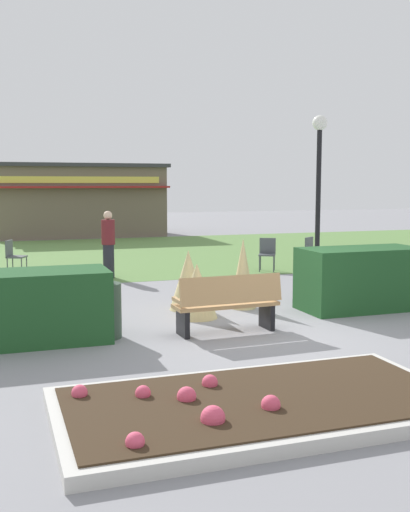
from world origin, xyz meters
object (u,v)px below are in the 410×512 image
(food_kiosk, at_px, (77,200))
(cafe_chair_west, at_px, (13,254))
(cafe_chair_east, at_px, (312,250))
(lamppost_mid, at_px, (319,177))
(cafe_chair_center, at_px, (267,252))
(park_bench, at_px, (228,303))
(person_strolling, at_px, (108,244))
(trash_bin, at_px, (105,311))

(food_kiosk, bearing_deg, cafe_chair_west, -105.12)
(cafe_chair_west, relative_size, cafe_chair_east, 1.00)
(cafe_chair_east, bearing_deg, lamppost_mid, -115.70)
(cafe_chair_east, bearing_deg, cafe_chair_center, 175.23)
(park_bench, xyz_separation_m, cafe_chair_east, (4.87, 6.12, 0.05))
(food_kiosk, bearing_deg, cafe_chair_east, -70.59)
(lamppost_mid, distance_m, cafe_chair_center, 2.80)
(cafe_chair_west, xyz_separation_m, cafe_chair_center, (6.58, -1.66, 0.00))
(cafe_chair_center, relative_size, person_strolling, 0.53)
(lamppost_mid, xyz_separation_m, cafe_chair_west, (-7.04, 3.56, -2.00))
(cafe_chair_center, xyz_separation_m, person_strolling, (-4.32, 0.13, 0.33))
(park_bench, height_order, lamppost_mid, lamppost_mid)
(lamppost_mid, height_order, cafe_chair_east, lamppost_mid)
(cafe_chair_east, height_order, cafe_chair_center, same)
(lamppost_mid, distance_m, cafe_chair_east, 2.82)
(park_bench, distance_m, cafe_chair_center, 7.16)
(lamppost_mid, height_order, trash_bin, lamppost_mid)
(food_kiosk, xyz_separation_m, cafe_chair_west, (-3.16, -11.69, -1.10))
(trash_bin, xyz_separation_m, food_kiosk, (2.03, 19.24, 1.21))
(park_bench, bearing_deg, cafe_chair_west, 111.02)
(trash_bin, relative_size, person_strolling, 0.50)
(park_bench, distance_m, cafe_chair_east, 7.82)
(trash_bin, relative_size, food_kiosk, 0.11)
(lamppost_mid, bearing_deg, cafe_chair_center, 103.68)
(cafe_chair_east, relative_size, person_strolling, 0.53)
(park_bench, bearing_deg, cafe_chair_center, 60.34)
(lamppost_mid, height_order, food_kiosk, lamppost_mid)
(park_bench, distance_m, trash_bin, 1.93)
(cafe_chair_center, bearing_deg, cafe_chair_east, -4.77)
(park_bench, xyz_separation_m, food_kiosk, (0.13, 19.57, 1.15))
(lamppost_mid, xyz_separation_m, cafe_chair_east, (0.86, 1.79, -2.00))
(park_bench, distance_m, cafe_chair_west, 8.45)
(trash_bin, bearing_deg, cafe_chair_west, 98.51)
(park_bench, relative_size, trash_bin, 2.02)
(trash_bin, bearing_deg, cafe_chair_center, 47.24)
(lamppost_mid, xyz_separation_m, trash_bin, (-5.91, -3.99, -2.10))
(park_bench, relative_size, cafe_chair_east, 1.93)
(lamppost_mid, height_order, person_strolling, lamppost_mid)
(person_strolling, bearing_deg, trash_bin, -1.40)
(trash_bin, height_order, cafe_chair_east, cafe_chair_east)
(food_kiosk, bearing_deg, park_bench, -90.37)
(person_strolling, bearing_deg, park_bench, 16.14)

